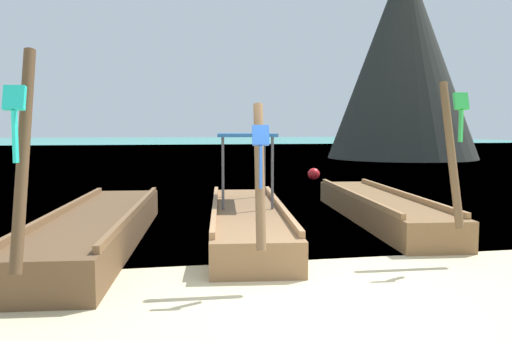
# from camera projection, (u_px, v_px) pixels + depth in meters

# --- Properties ---
(ground) EXTENTS (120.00, 120.00, 0.00)m
(ground) POSITION_uv_depth(u_px,v_px,m) (313.00, 297.00, 5.75)
(ground) COLOR beige
(sea_water) EXTENTS (120.00, 120.00, 0.00)m
(sea_water) POSITION_uv_depth(u_px,v_px,m) (176.00, 144.00, 66.09)
(sea_water) COLOR #2DB29E
(sea_water) RESTS_ON ground
(longtail_boat_turquoise_ribbon) EXTENTS (1.85, 6.71, 2.77)m
(longtail_boat_turquoise_ribbon) POSITION_uv_depth(u_px,v_px,m) (99.00, 228.00, 8.29)
(longtail_boat_turquoise_ribbon) COLOR brown
(longtail_boat_turquoise_ribbon) RESTS_ON ground
(longtail_boat_blue_ribbon) EXTENTS (1.91, 6.16, 2.26)m
(longtail_boat_blue_ribbon) POSITION_uv_depth(u_px,v_px,m) (247.00, 218.00, 9.13)
(longtail_boat_blue_ribbon) COLOR olive
(longtail_boat_blue_ribbon) RESTS_ON ground
(longtail_boat_green_ribbon) EXTENTS (1.70, 6.60, 2.65)m
(longtail_boat_green_ribbon) POSITION_uv_depth(u_px,v_px,m) (378.00, 208.00, 10.56)
(longtail_boat_green_ribbon) COLOR brown
(longtail_boat_green_ribbon) RESTS_ON ground
(karst_rock) EXTENTS (9.81, 9.81, 13.96)m
(karst_rock) POSITION_uv_depth(u_px,v_px,m) (405.00, 61.00, 33.37)
(karst_rock) COLOR #2D302B
(karst_rock) RESTS_ON ground
(mooring_buoy_near) EXTENTS (0.46, 0.46, 0.46)m
(mooring_buoy_near) POSITION_uv_depth(u_px,v_px,m) (314.00, 174.00, 18.95)
(mooring_buoy_near) COLOR red
(mooring_buoy_near) RESTS_ON sea_water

